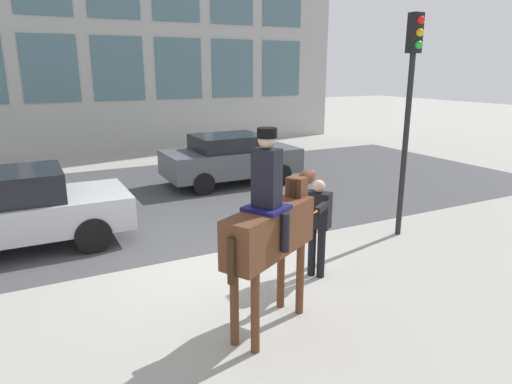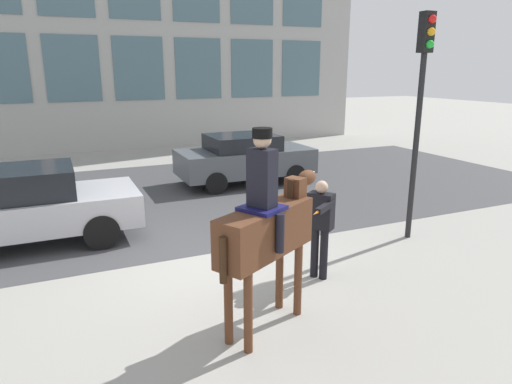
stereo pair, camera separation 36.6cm
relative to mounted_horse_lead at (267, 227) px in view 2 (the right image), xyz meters
The scene contains 7 objects.
ground_plane 2.59m from the mounted_horse_lead, 92.43° to the left, with size 80.00×80.00×0.00m, color #9E9B93.
road_surface 7.06m from the mounted_horse_lead, 90.76° to the left, with size 23.39×8.50×0.01m.
mounted_horse_lead is the anchor object (origin of this frame).
pedestrian_bystander 1.77m from the mounted_horse_lead, 34.73° to the left, with size 0.70×0.80×1.64m.
street_car_near_lane 5.55m from the mounted_horse_lead, 123.70° to the left, with size 4.30×1.88×1.52m.
street_car_far_lane 8.00m from the mounted_horse_lead, 69.49° to the left, with size 3.95×1.91×1.46m.
traffic_light 4.72m from the mounted_horse_lead, 24.41° to the left, with size 0.24×0.29×4.34m.
Camera 2 is at (-2.24, -7.07, 3.32)m, focal length 32.00 mm.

